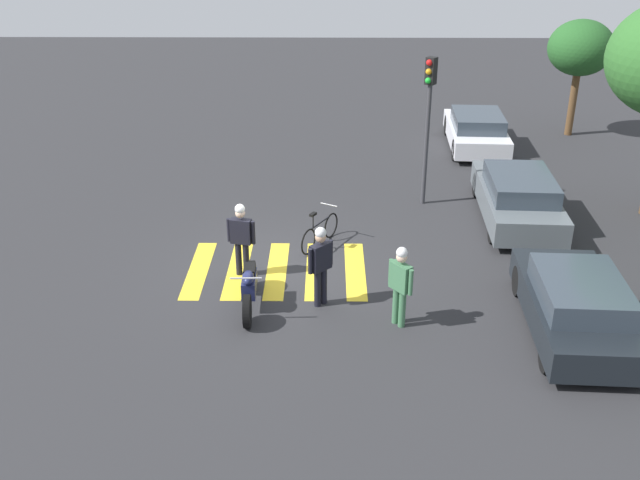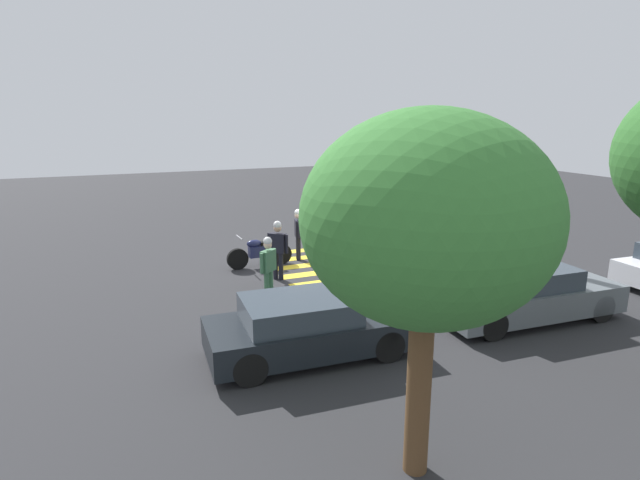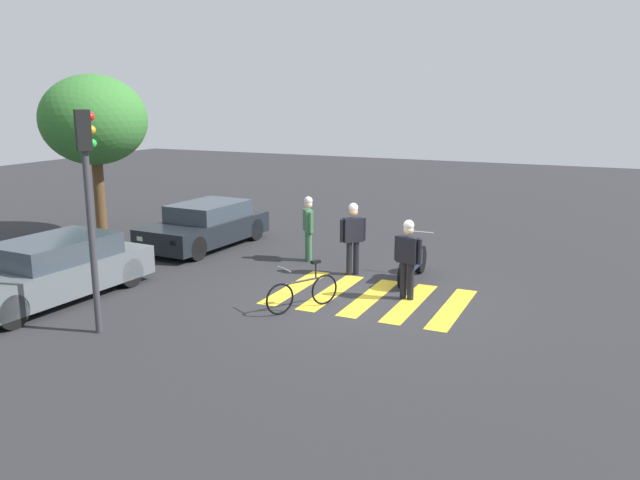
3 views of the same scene
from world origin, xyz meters
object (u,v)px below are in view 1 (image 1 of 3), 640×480
(officer_by_motorcycle, at_px, (241,235))
(car_black_suv, at_px, (576,305))
(car_grey_coupe, at_px, (517,197))
(pedestrian_bystander, at_px, (400,281))
(police_motorcycle, at_px, (249,287))
(officer_on_foot, at_px, (321,261))
(traffic_light_pole, at_px, (428,108))
(leaning_bicycle, at_px, (320,232))
(car_white_van, at_px, (476,131))

(officer_by_motorcycle, relative_size, car_black_suv, 0.41)
(car_grey_coupe, bearing_deg, pedestrian_bystander, -34.00)
(police_motorcycle, distance_m, car_black_suv, 6.50)
(police_motorcycle, relative_size, officer_by_motorcycle, 1.24)
(officer_on_foot, height_order, pedestrian_bystander, officer_on_foot)
(officer_on_foot, distance_m, traffic_light_pole, 6.45)
(leaning_bicycle, distance_m, car_black_suv, 6.32)
(traffic_light_pole, bearing_deg, car_black_suv, 18.25)
(car_black_suv, bearing_deg, officer_by_motorcycle, -108.98)
(officer_on_foot, distance_m, officer_by_motorcycle, 2.19)
(leaning_bicycle, bearing_deg, traffic_light_pole, 134.01)
(leaning_bicycle, relative_size, car_grey_coupe, 0.33)
(pedestrian_bystander, relative_size, car_black_suv, 0.41)
(car_grey_coupe, distance_m, traffic_light_pole, 3.31)
(police_motorcycle, relative_size, car_black_suv, 0.51)
(officer_on_foot, distance_m, car_grey_coupe, 6.82)
(officer_on_foot, relative_size, car_grey_coupe, 0.39)
(police_motorcycle, relative_size, traffic_light_pole, 0.53)
(officer_on_foot, bearing_deg, leaning_bicycle, -179.05)
(pedestrian_bystander, bearing_deg, car_grey_coupe, 146.00)
(police_motorcycle, distance_m, leaning_bicycle, 3.28)
(pedestrian_bystander, distance_m, car_grey_coupe, 6.36)
(police_motorcycle, height_order, leaning_bicycle, police_motorcycle)
(officer_on_foot, relative_size, traffic_light_pole, 0.44)
(pedestrian_bystander, xyz_separation_m, traffic_light_pole, (-6.34, 1.22, 1.74))
(car_white_van, bearing_deg, car_black_suv, -0.91)
(police_motorcycle, relative_size, leaning_bicycle, 1.40)
(car_white_van, height_order, car_grey_coupe, car_grey_coupe)
(officer_by_motorcycle, bearing_deg, officer_on_foot, 53.87)
(car_black_suv, bearing_deg, traffic_light_pole, -161.75)
(leaning_bicycle, bearing_deg, car_grey_coupe, 107.81)
(pedestrian_bystander, distance_m, car_black_suv, 3.42)
(officer_by_motorcycle, bearing_deg, police_motorcycle, 11.84)
(car_white_van, relative_size, car_black_suv, 0.99)
(officer_on_foot, xyz_separation_m, car_black_suv, (1.02, 4.96, -0.41))
(leaning_bicycle, xyz_separation_m, traffic_light_pole, (-2.74, 2.83, 2.36))
(police_motorcycle, distance_m, car_grey_coupe, 8.05)
(pedestrian_bystander, height_order, car_grey_coupe, pedestrian_bystander)
(police_motorcycle, bearing_deg, car_white_van, 148.11)
(leaning_bicycle, relative_size, traffic_light_pole, 0.38)
(pedestrian_bystander, distance_m, car_white_van, 11.84)
(officer_on_foot, bearing_deg, car_black_suv, 78.34)
(pedestrian_bystander, relative_size, traffic_light_pole, 0.43)
(police_motorcycle, xyz_separation_m, car_grey_coupe, (-4.62, 6.59, 0.16))
(pedestrian_bystander, bearing_deg, leaning_bicycle, -155.90)
(leaning_bicycle, height_order, officer_by_motorcycle, officer_by_motorcycle)
(officer_on_foot, relative_size, car_white_van, 0.43)
(police_motorcycle, xyz_separation_m, car_black_suv, (0.89, 6.43, 0.14))
(car_grey_coupe, bearing_deg, police_motorcycle, -54.99)
(car_white_van, relative_size, car_grey_coupe, 0.90)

